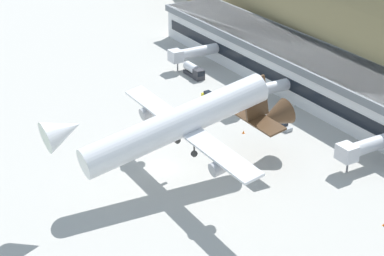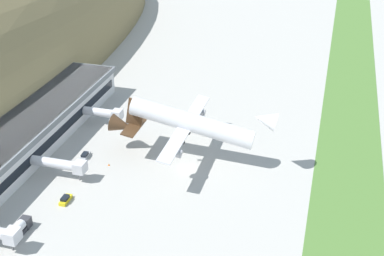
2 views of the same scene
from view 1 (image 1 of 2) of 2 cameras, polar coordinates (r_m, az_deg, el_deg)
name	(u,v)px [view 1 (image 1 of 2)]	position (r m, az deg, el deg)	size (l,w,h in m)	color
ground_plane	(160,168)	(116.14, -2.87, -3.57)	(446.04, 446.04, 0.00)	#ADAAA3
terminal_building	(315,73)	(147.52, 10.89, 4.85)	(110.85, 16.36, 9.33)	silver
jetway_0	(191,53)	(161.58, -0.06, 6.69)	(3.38, 13.51, 5.43)	silver
jetway_1	(256,91)	(138.75, 5.71, 3.25)	(3.38, 15.19, 5.43)	silver
jetway_2	(364,147)	(118.63, 15.05, -1.65)	(3.38, 12.67, 5.43)	silver
cargo_airplane	(182,124)	(107.28, -0.91, 0.39)	(39.90, 46.83, 13.31)	silver
service_car_0	(282,126)	(131.66, 7.99, 0.21)	(4.61, 2.04, 1.44)	#999EA3
service_car_1	(209,96)	(144.34, 1.55, 2.86)	(4.36, 1.76, 1.56)	gold
fuel_truck	(194,71)	(156.85, 0.15, 5.10)	(6.95, 2.26, 3.04)	#333338
traffic_cone_0	(243,132)	(128.86, 4.60, -0.35)	(0.52, 0.52, 0.58)	orange
traffic_cone_1	(384,224)	(104.72, 16.73, -8.19)	(0.52, 0.52, 0.58)	orange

